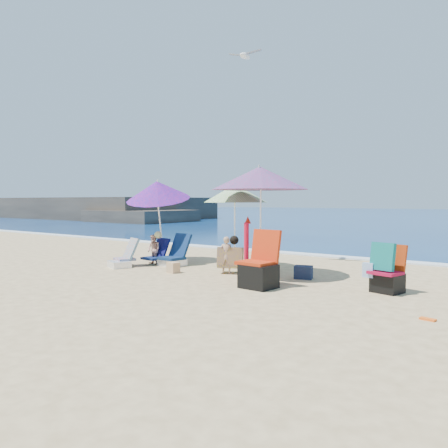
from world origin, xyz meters
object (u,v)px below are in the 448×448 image
Objects in this scene: seagull at (245,56)px; person_center at (229,255)px; furled_umbrella at (247,246)px; chair_rainbow at (123,259)px; camp_chair_left at (259,270)px; person_left at (155,249)px; chair_navy at (174,257)px; umbrella_blue at (158,190)px; camp_chair_right at (386,274)px; umbrella_turquoise at (260,178)px; umbrella_striped at (235,193)px.

person_center is at bearing -67.15° from seagull.
furled_umbrella reaches higher than chair_rainbow.
seagull reaches higher than camp_chair_left.
person_left is at bearing 66.18° from chair_rainbow.
chair_rainbow is (-0.87, -0.88, -0.03)m from chair_navy.
umbrella_blue is at bearing 125.24° from person_left.
camp_chair_right is at bearing -23.04° from seagull.
camp_chair_left is at bearing -58.54° from umbrella_turquoise.
person_center is (-3.42, 0.01, 0.08)m from camp_chair_right.
chair_rainbow is at bearing -144.60° from umbrella_striped.
umbrella_blue is at bearing 87.97° from chair_rainbow.
umbrella_turquoise reaches higher than chair_rainbow.
umbrella_blue is at bearing -145.87° from seagull.
umbrella_turquoise is 1.55m from furled_umbrella.
seagull reaches higher than person_left.
chair_navy is 0.59m from person_left.
person_center is 5.30m from seagull.
seagull is (-1.55, 2.26, 4.63)m from furled_umbrella.
umbrella_blue is 1.59m from person_left.
camp_chair_right is (3.87, -0.92, -1.47)m from umbrella_striped.
umbrella_blue is at bearing 175.45° from camp_chair_right.
chair_navy is (-2.51, 0.01, -1.89)m from umbrella_turquoise.
seagull is at bearing 46.47° from person_left.
umbrella_striped is at bearing 166.66° from camp_chair_right.
furled_umbrella is at bearing 2.99° from chair_rainbow.
chair_navy is 1.24m from chair_rainbow.
umbrella_turquoise is 2.69× the size of camp_chair_right.
chair_navy is 0.88× the size of camp_chair_right.
person_left is (-2.36, 0.06, -0.02)m from person_center.
camp_chair_left is at bearing -15.10° from person_left.
umbrella_turquoise is 1.17× the size of umbrella_striped.
furled_umbrella is at bearing -55.57° from seagull.
person_left is (-3.05, -0.12, -1.72)m from umbrella_turquoise.
furled_umbrella is at bearing -15.76° from umbrella_blue.
person_left reaches higher than chair_rainbow.
furled_umbrella is at bearing -10.13° from person_left.
seagull reaches higher than umbrella_turquoise.
person_left is at bearing 169.87° from furled_umbrella.
camp_chair_right is at bearing -2.27° from chair_navy.
umbrella_blue is 4.55m from camp_chair_left.
person_left is at bearing -177.76° from umbrella_turquoise.
umbrella_striped is 1.72m from person_center.
camp_chair_left is 1.68m from person_center.
chair_navy is at bearing -152.56° from umbrella_striped.
camp_chair_right is at bearing -13.34° from umbrella_striped.
furled_umbrella is at bearing -169.33° from camp_chair_right.
seagull is (-2.13, 2.71, 5.03)m from camp_chair_left.
seagull is (1.07, 1.56, 5.14)m from chair_navy.
person_center is (1.81, -0.20, 0.20)m from chair_navy.
umbrella_turquoise is 3.36m from umbrella_blue.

